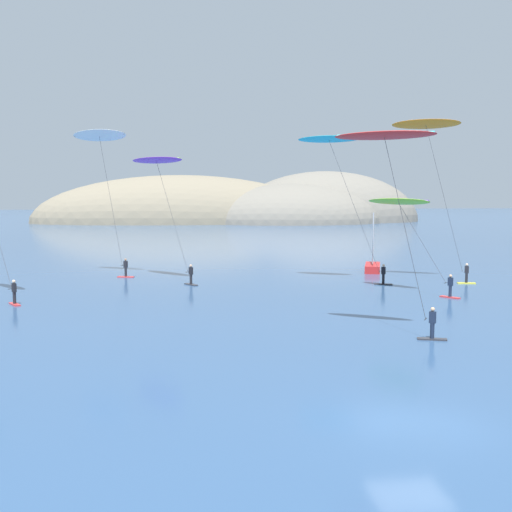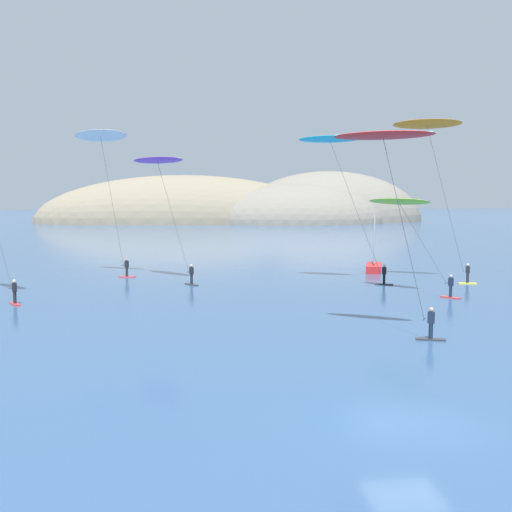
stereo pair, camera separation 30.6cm
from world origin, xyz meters
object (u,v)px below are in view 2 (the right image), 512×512
Objects in this scene: sailboat_near at (374,264)px; kitesurfer_orange at (430,134)px; kitesurfer_red at (388,153)px; kitesurfer_white at (102,144)px; kitesurfer_purple at (159,167)px; kitesurfer_cyan at (334,149)px; kitesurfer_lime at (403,208)px.

kitesurfer_orange is at bearing -75.24° from sailboat_near.
sailboat_near is 30.54m from kitesurfer_red.
sailboat_near is at bearing 104.76° from kitesurfer_orange.
kitesurfer_white is at bearing -178.26° from sailboat_near.
sailboat_near is at bearing 73.92° from kitesurfer_red.
kitesurfer_white is (-25.71, -0.78, 11.34)m from sailboat_near.
kitesurfer_red is 32.56m from kitesurfer_white.
kitesurfer_purple is 14.89m from kitesurfer_cyan.
kitesurfer_cyan reaches higher than kitesurfer_lime.
kitesurfer_orange is 9.02m from kitesurfer_lime.
kitesurfer_purple is (-18.55, 8.75, 3.35)m from kitesurfer_lime.
kitesurfer_cyan is (-8.10, 0.60, -1.23)m from kitesurfer_orange.
kitesurfer_purple is at bearing -167.31° from sailboat_near.
kitesurfer_red is at bearing -117.09° from kitesurfer_orange.
kitesurfer_cyan reaches higher than kitesurfer_red.
kitesurfer_cyan is at bearing -18.75° from kitesurfer_white.
kitesurfer_red is at bearing -106.08° from sailboat_near.
kitesurfer_cyan is 0.93× the size of kitesurfer_white.
kitesurfer_white is (-17.62, 27.27, 2.39)m from kitesurfer_red.
kitesurfer_cyan is at bearing 175.80° from kitesurfer_orange.
kitesurfer_lime reaches higher than sailboat_near.
sailboat_near is at bearing 51.39° from kitesurfer_cyan.
kitesurfer_purple is 0.86× the size of kitesurfer_cyan.
kitesurfer_white is (-23.75, 12.59, 5.55)m from kitesurfer_lime.
kitesurfer_lime is 0.68× the size of kitesurfer_purple.
kitesurfer_lime is at bearing -127.70° from kitesurfer_orange.
kitesurfer_red is 0.81× the size of kitesurfer_white.
sailboat_near is 22.92m from kitesurfer_purple.
sailboat_near is 0.48× the size of kitesurfer_cyan.
kitesurfer_lime is 8.61m from kitesurfer_cyan.
kitesurfer_purple is 6.83m from kitesurfer_white.
kitesurfer_lime is 0.67× the size of kitesurfer_red.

